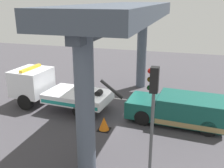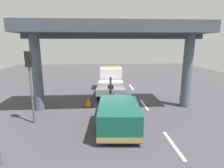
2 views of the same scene
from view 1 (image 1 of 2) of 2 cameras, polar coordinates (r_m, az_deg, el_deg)
The scene contains 9 objects.
ground_plane at distance 15.71m, azimuth 0.24°, elevation -6.77°, with size 60.00×40.00×0.10m, color #423F44.
lane_stripe_west at distance 17.55m, azimuth 21.94°, elevation -5.22°, with size 2.60×0.16×0.01m, color silver.
lane_stripe_mid at distance 17.91m, azimuth 2.53°, elevation -3.36°, with size 2.60×0.16×0.01m, color silver.
lane_stripe_east at distance 20.13m, azimuth -14.25°, elevation -1.43°, with size 2.60×0.16×0.01m, color silver.
tow_truck_white at distance 16.84m, azimuth -13.29°, elevation -0.93°, with size 7.32×2.80×2.46m.
towed_van_green at distance 14.83m, azimuth 14.65°, elevation -5.48°, with size 5.33×2.53×1.58m.
overpass_structure at distance 14.11m, azimuth 2.62°, elevation 13.80°, with size 3.60×13.16×6.32m.
traffic_light_far at distance 9.18m, azimuth 8.92°, elevation -3.60°, with size 0.39×0.32×4.43m.
traffic_cone_orange at distance 13.78m, azimuth -1.77°, elevation -8.71°, with size 0.62×0.62×0.74m.
Camera 1 is at (-4.05, 13.64, 6.62)m, focal length 41.73 mm.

